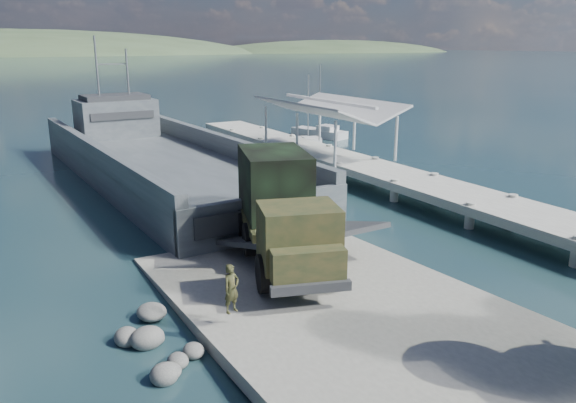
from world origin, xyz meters
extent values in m
plane|color=#1D3E45|center=(0.00, 0.00, 0.00)|extent=(1400.00, 1400.00, 0.00)
cube|color=gray|center=(0.00, -1.00, 0.25)|extent=(10.00, 18.00, 0.50)
cube|color=gray|center=(13.00, 18.00, 1.00)|extent=(4.00, 44.00, 0.50)
cube|color=#3F464A|center=(0.65, 22.47, 0.46)|extent=(10.45, 31.03, 2.56)
cube|color=#3F464A|center=(-3.64, 22.30, 2.35)|extent=(1.86, 30.68, 1.33)
cube|color=#3F464A|center=(4.94, 22.65, 2.35)|extent=(1.86, 30.68, 1.33)
cube|color=#3F464A|center=(1.27, 7.25, 1.02)|extent=(9.21, 0.78, 2.66)
cube|color=#3F464A|center=(0.23, 32.69, 3.27)|extent=(6.30, 4.34, 3.07)
cube|color=#2D3033|center=(0.23, 32.69, 5.01)|extent=(5.24, 3.48, 0.41)
cylinder|color=gray|center=(-1.00, 32.64, 7.36)|extent=(0.16, 0.16, 5.11)
cylinder|color=gray|center=(1.46, 32.74, 6.85)|extent=(0.16, 0.16, 4.09)
cylinder|color=black|center=(-1.93, 1.32, 1.22)|extent=(0.92, 1.53, 1.45)
cylinder|color=black|center=(0.51, 0.54, 1.22)|extent=(0.92, 1.53, 1.45)
cylinder|color=black|center=(-0.78, 4.93, 1.22)|extent=(0.92, 1.53, 1.45)
cylinder|color=black|center=(1.67, 4.15, 1.22)|extent=(0.92, 1.53, 1.45)
cylinder|color=black|center=(-0.10, 7.05, 1.22)|extent=(0.92, 1.53, 1.45)
cylinder|color=black|center=(2.34, 6.27, 1.22)|extent=(0.92, 1.53, 1.45)
cube|color=black|center=(0.24, 3.90, 1.39)|extent=(4.91, 8.81, 0.28)
cube|color=#232F1A|center=(-0.67, 1.04, 2.56)|extent=(3.33, 2.97, 2.23)
cube|color=#232F1A|center=(-1.08, -0.24, 2.00)|extent=(2.75, 1.74, 1.11)
cube|color=#232F1A|center=(0.72, 5.39, 1.78)|extent=(4.21, 5.73, 0.39)
cube|color=black|center=(0.78, 5.60, 3.40)|extent=(3.84, 4.85, 2.79)
cube|color=#2D3033|center=(-1.25, -0.77, 1.34)|extent=(2.74, 1.11, 0.33)
imported|color=#232F1A|center=(-3.93, -0.24, 1.32)|extent=(0.69, 0.56, 1.63)
cube|color=silver|center=(16.29, 28.03, 0.26)|extent=(2.88, 5.86, 0.92)
cube|color=silver|center=(16.06, 27.04, 0.87)|extent=(1.77, 1.92, 0.61)
cylinder|color=gray|center=(16.29, 28.03, 3.59)|extent=(0.10, 0.10, 6.15)
cube|color=silver|center=(20.77, 33.13, 0.28)|extent=(3.61, 6.42, 1.01)
cube|color=silver|center=(21.12, 32.07, 0.95)|extent=(2.05, 2.19, 0.67)
cylinder|color=gray|center=(20.77, 33.13, 3.92)|extent=(0.11, 0.11, 6.73)
camera|label=1|loc=(-10.49, -15.49, 9.23)|focal=35.00mm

